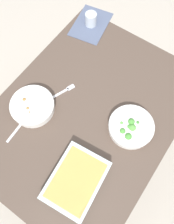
{
  "coord_description": "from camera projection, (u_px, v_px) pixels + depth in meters",
  "views": [
    {
      "loc": [
        -0.41,
        -0.29,
        1.91
      ],
      "look_at": [
        0.0,
        0.0,
        0.74
      ],
      "focal_mm": 38.25,
      "sensor_mm": 36.0,
      "label": 1
    }
  ],
  "objects": [
    {
      "name": "ground_plane",
      "position": [
        87.0,
        148.0,
        1.96
      ],
      "size": [
        6.0,
        6.0,
        0.0
      ],
      "primitive_type": "plane",
      "color": "#B2A899"
    },
    {
      "name": "placemat",
      "position": [
        91.0,
        24.0,
        1.52
      ],
      "size": [
        0.31,
        0.25,
        0.0
      ],
      "primitive_type": "cube",
      "rotation": [
        0.0,
        0.0,
        0.19
      ],
      "color": "#4C5670",
      "rests_on": "dining_table"
    },
    {
      "name": "broccoli_bowl",
      "position": [
        131.0,
        127.0,
        1.21
      ],
      "size": [
        0.23,
        0.23,
        0.07
      ],
      "color": "silver",
      "rests_on": "dining_table"
    },
    {
      "name": "drink_cup",
      "position": [
        91.0,
        20.0,
        1.48
      ],
      "size": [
        0.07,
        0.07,
        0.08
      ],
      "color": "#B2BCC6",
      "rests_on": "dining_table"
    },
    {
      "name": "dining_table",
      "position": [
        87.0,
        118.0,
        1.36
      ],
      "size": [
        1.2,
        0.9,
        0.74
      ],
      "color": "#4C3D33",
      "rests_on": "ground_plane"
    },
    {
      "name": "spoon_by_stew",
      "position": [
        21.0,
        125.0,
        1.24
      ],
      "size": [
        0.18,
        0.03,
        0.01
      ],
      "color": "silver",
      "rests_on": "dining_table"
    },
    {
      "name": "baking_dish",
      "position": [
        76.0,
        181.0,
        1.1
      ],
      "size": [
        0.32,
        0.25,
        0.06
      ],
      "color": "silver",
      "rests_on": "dining_table"
    },
    {
      "name": "fork_on_table",
      "position": [
        63.0,
        92.0,
        1.32
      ],
      "size": [
        0.17,
        0.08,
        0.01
      ],
      "color": "silver",
      "rests_on": "dining_table"
    },
    {
      "name": "stew_bowl",
      "position": [
        32.0,
        106.0,
        1.26
      ],
      "size": [
        0.23,
        0.23,
        0.06
      ],
      "color": "silver",
      "rests_on": "dining_table"
    }
  ]
}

